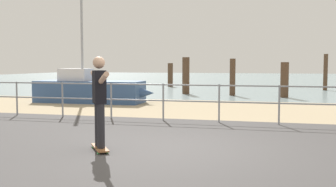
{
  "coord_description": "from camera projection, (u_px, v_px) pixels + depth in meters",
  "views": [
    {
      "loc": [
        1.76,
        -7.21,
        1.61
      ],
      "look_at": [
        -0.65,
        2.0,
        0.9
      ],
      "focal_mm": 43.3,
      "sensor_mm": 36.0,
      "label": 1
    }
  ],
  "objects": [
    {
      "name": "ground_plane",
      "position": [
        160.0,
        163.0,
        6.56
      ],
      "size": [
        24.0,
        10.0,
        0.04
      ],
      "primitive_type": "cube",
      "color": "#474444",
      "rests_on": "ground"
    },
    {
      "name": "beach_strip",
      "position": [
        221.0,
        109.0,
        14.28
      ],
      "size": [
        24.0,
        6.0,
        0.04
      ],
      "primitive_type": "cube",
      "color": "tan",
      "rests_on": "ground"
    },
    {
      "name": "sea_surface",
      "position": [
        256.0,
        79.0,
        41.29
      ],
      "size": [
        72.0,
        50.0,
        0.04
      ],
      "primitive_type": "cube",
      "color": "#849EA3",
      "rests_on": "ground"
    },
    {
      "name": "railing_fence",
      "position": [
        137.0,
        96.0,
        11.44
      ],
      "size": [
        14.06,
        0.05,
        1.05
      ],
      "color": "gray",
      "rests_on": "ground"
    },
    {
      "name": "sailboat",
      "position": [
        93.0,
        90.0,
        16.45
      ],
      "size": [
        4.96,
        1.44,
        5.59
      ],
      "color": "#335184",
      "rests_on": "ground"
    },
    {
      "name": "skateboard",
      "position": [
        100.0,
        148.0,
        7.4
      ],
      "size": [
        0.61,
        0.77,
        0.08
      ],
      "color": "brown",
      "rests_on": "ground"
    },
    {
      "name": "skateboarder",
      "position": [
        99.0,
        96.0,
        7.33
      ],
      "size": [
        0.89,
        1.25,
        1.65
      ],
      "color": "#26262B",
      "rests_on": "skateboard"
    },
    {
      "name": "groyne_post_0",
      "position": [
        170.0,
        75.0,
        27.96
      ],
      "size": [
        0.36,
        0.36,
        1.63
      ],
      "primitive_type": "cylinder",
      "color": "#513826",
      "rests_on": "ground"
    },
    {
      "name": "groyne_post_1",
      "position": [
        186.0,
        76.0,
        21.16
      ],
      "size": [
        0.38,
        0.38,
        1.93
      ],
      "primitive_type": "cylinder",
      "color": "#513826",
      "rests_on": "ground"
    },
    {
      "name": "groyne_post_2",
      "position": [
        233.0,
        77.0,
        20.08
      ],
      "size": [
        0.28,
        0.28,
        1.85
      ],
      "primitive_type": "cylinder",
      "color": "#513826",
      "rests_on": "ground"
    },
    {
      "name": "groyne_post_3",
      "position": [
        284.0,
        80.0,
        18.9
      ],
      "size": [
        0.38,
        0.38,
        1.67
      ],
      "primitive_type": "cylinder",
      "color": "#513826",
      "rests_on": "ground"
    },
    {
      "name": "groyne_post_4",
      "position": [
        325.0,
        72.0,
        23.93
      ],
      "size": [
        0.24,
        0.24,
        2.17
      ],
      "primitive_type": "cylinder",
      "color": "#513826",
      "rests_on": "ground"
    }
  ]
}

